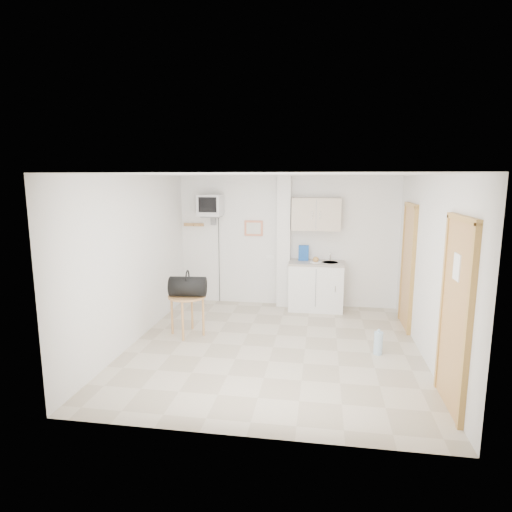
% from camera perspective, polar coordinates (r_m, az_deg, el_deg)
% --- Properties ---
extents(ground, '(4.50, 4.50, 0.00)m').
position_cam_1_polar(ground, '(6.44, 2.31, -12.05)').
color(ground, '#BCAF99').
rests_on(ground, ground).
extents(room_envelope, '(4.24, 4.54, 2.55)m').
position_cam_1_polar(room_envelope, '(6.10, 4.75, 1.66)').
color(room_envelope, white).
rests_on(room_envelope, ground).
extents(kitchenette, '(1.03, 0.58, 2.10)m').
position_cam_1_polar(kitchenette, '(8.10, 8.01, -1.54)').
color(kitchenette, white).
rests_on(kitchenette, ground).
extents(crt_television, '(0.44, 0.45, 2.15)m').
position_cam_1_polar(crt_television, '(8.24, -6.08, 6.65)').
color(crt_television, slate).
rests_on(crt_television, ground).
extents(round_table, '(0.59, 0.59, 0.65)m').
position_cam_1_polar(round_table, '(6.83, -9.17, -5.93)').
color(round_table, '#A87C47').
rests_on(round_table, ground).
extents(duffel_bag, '(0.59, 0.36, 0.41)m').
position_cam_1_polar(duffel_bag, '(6.72, -9.09, -4.01)').
color(duffel_bag, black).
rests_on(duffel_bag, round_table).
extents(water_bottle, '(0.12, 0.12, 0.37)m').
position_cam_1_polar(water_bottle, '(6.38, 15.99, -11.08)').
color(water_bottle, '#A3C3DC').
rests_on(water_bottle, ground).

